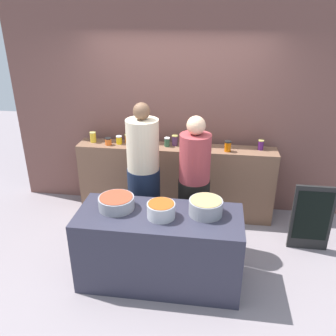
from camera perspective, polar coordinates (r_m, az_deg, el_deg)
The scene contains 22 objects.
ground at distance 4.33m, azimuth -0.67°, elevation -14.72°, with size 12.00×12.00×0.00m, color gray.
storefront_wall at distance 4.95m, azimuth 1.80°, elevation 9.99°, with size 4.80×0.12×3.00m, color brown.
display_shelf at distance 4.97m, azimuth 1.21°, elevation -2.10°, with size 2.70×0.36×1.03m, color brown.
prep_table at distance 3.84m, azimuth -1.39°, elevation -12.75°, with size 1.70×0.70×0.82m, color #2C2B3B.
preserve_jar_0 at distance 5.02m, azimuth -12.02°, elevation 4.92°, with size 0.09×0.09×0.14m.
preserve_jar_1 at distance 4.88m, azimuth -9.64°, elevation 4.27°, with size 0.09×0.09×0.10m.
preserve_jar_2 at distance 4.90m, azimuth -7.91°, elevation 4.53°, with size 0.08×0.08×0.11m.
preserve_jar_3 at distance 4.93m, azimuth -6.52°, elevation 4.80°, with size 0.09×0.09×0.12m.
preserve_jar_4 at distance 4.82m, azimuth -4.70°, elevation 4.43°, with size 0.07×0.07×0.12m.
preserve_jar_5 at distance 4.76m, azimuth -0.15°, elevation 4.24°, with size 0.08×0.08×0.12m.
preserve_jar_6 at distance 4.79m, azimuth 1.12°, elevation 4.52°, with size 0.08×0.08×0.15m.
preserve_jar_7 at distance 4.71m, azimuth 2.58°, elevation 4.00°, with size 0.08×0.08×0.12m.
preserve_jar_8 at distance 4.70m, azimuth 3.93°, elevation 3.88°, with size 0.07×0.07×0.12m.
preserve_jar_9 at distance 4.68m, azimuth 5.68°, elevation 3.86°, with size 0.07×0.07×0.14m.
preserve_jar_10 at distance 4.65m, azimuth 9.64°, elevation 3.50°, with size 0.09×0.09×0.14m.
preserve_jar_11 at distance 4.80m, azimuth 14.77°, elevation 3.65°, with size 0.08×0.08×0.14m.
cooking_pot_left at distance 3.72m, azimuth -8.34°, elevation -5.56°, with size 0.37×0.37×0.14m.
cooking_pot_center at distance 3.53m, azimuth -1.12°, elevation -6.84°, with size 0.28×0.28×0.16m.
cooking_pot_right at distance 3.59m, azimuth 6.11°, elevation -6.30°, with size 0.34×0.34×0.17m.
cook_with_tongs at distance 4.29m, azimuth -3.93°, elevation -2.31°, with size 0.40×0.40×1.79m.
cook_in_cap at distance 4.18m, azimuth 4.19°, elevation -3.84°, with size 0.37×0.37×1.68m.
chalkboard_sign at distance 4.60m, azimuth 22.20°, elevation -7.51°, with size 0.48×0.05×0.86m.
Camera 1 is at (0.52, -3.32, 2.73)m, focal length 37.71 mm.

